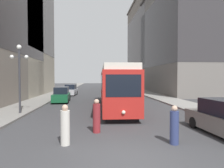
{
  "coord_description": "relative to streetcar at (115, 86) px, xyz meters",
  "views": [
    {
      "loc": [
        -1.36,
        -6.9,
        2.93
      ],
      "look_at": [
        0.19,
        10.23,
        2.39
      ],
      "focal_mm": 31.4,
      "sensor_mm": 36.0,
      "label": 1
    }
  ],
  "objects": [
    {
      "name": "parked_car_left_near",
      "position": [
        -5.95,
        14.24,
        -1.26
      ],
      "size": [
        2.04,
        4.68,
        1.82
      ],
      "rotation": [
        0.0,
        0.0,
        -0.04
      ],
      "color": "black",
      "rests_on": "ground"
    },
    {
      "name": "pedestrian_crossing_far",
      "position": [
        -3.26,
        -10.51,
        -1.28
      ],
      "size": [
        0.4,
        0.4,
        1.77
      ],
      "rotation": [
        0.0,
        0.0,
        4.42
      ],
      "color": "beige",
      "rests_on": "ground"
    },
    {
      "name": "building_right_corner",
      "position": [
        16.22,
        35.43,
        10.52
      ],
      "size": [
        14.45,
        23.32,
        24.51
      ],
      "color": "slate",
      "rests_on": "ground"
    },
    {
      "name": "pedestrian_on_sidewalk",
      "position": [
        1.51,
        -10.84,
        -1.3
      ],
      "size": [
        0.38,
        0.38,
        1.72
      ],
      "rotation": [
        0.0,
        0.0,
        2.24
      ],
      "color": "navy",
      "rests_on": "ground"
    },
    {
      "name": "sidewalk_right",
      "position": [
        7.64,
        27.81,
        -2.03
      ],
      "size": [
        3.3,
        120.0,
        0.15
      ],
      "primitive_type": "cube",
      "color": "gray",
      "rests_on": "ground"
    },
    {
      "name": "pedestrian_crossing_near",
      "position": [
        -1.88,
        -8.68,
        -1.26
      ],
      "size": [
        0.4,
        0.4,
        1.8
      ],
      "rotation": [
        0.0,
        0.0,
        5.96
      ],
      "color": "maroon",
      "rests_on": "ground"
    },
    {
      "name": "building_right_midblock",
      "position": [
        16.1,
        17.25,
        8.63
      ],
      "size": [
        14.21,
        21.82,
        20.87
      ],
      "color": "slate",
      "rests_on": "ground"
    },
    {
      "name": "transit_bus",
      "position": [
        3.43,
        17.93,
        -0.15
      ],
      "size": [
        2.61,
        12.5,
        3.45
      ],
      "rotation": [
        0.0,
        0.0,
        -0.0
      ],
      "color": "black",
      "rests_on": "ground"
    },
    {
      "name": "streetcar",
      "position": [
        0.0,
        0.0,
        0.0
      ],
      "size": [
        3.01,
        14.53,
        3.89
      ],
      "rotation": [
        0.0,
        0.0,
        -0.03
      ],
      "color": "black",
      "rests_on": "ground"
    },
    {
      "name": "building_left_midblock",
      "position": [
        -16.07,
        15.63,
        12.93
      ],
      "size": [
        11.64,
        17.47,
        29.15
      ],
      "color": "#B2A893",
      "rests_on": "ground"
    },
    {
      "name": "parked_car_left_mid",
      "position": [
        -5.96,
        5.03,
        -1.26
      ],
      "size": [
        2.08,
        4.71,
        1.82
      ],
      "rotation": [
        0.0,
        0.0,
        0.05
      ],
      "color": "black",
      "rests_on": "ground"
    },
    {
      "name": "lamp_post_left_near",
      "position": [
        -7.85,
        -3.12,
        1.58
      ],
      "size": [
        1.41,
        0.36,
        5.37
      ],
      "color": "#333338",
      "rests_on": "sidewalk_left"
    },
    {
      "name": "sidewalk_left",
      "position": [
        -8.9,
        27.81,
        -2.03
      ],
      "size": [
        3.3,
        120.0,
        0.15
      ],
      "primitive_type": "cube",
      "color": "gray",
      "rests_on": "ground"
    },
    {
      "name": "ground_plane",
      "position": [
        -0.63,
        -12.19,
        -2.1
      ],
      "size": [
        200.0,
        200.0,
        0.0
      ],
      "primitive_type": "plane",
      "color": "#38383A"
    }
  ]
}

